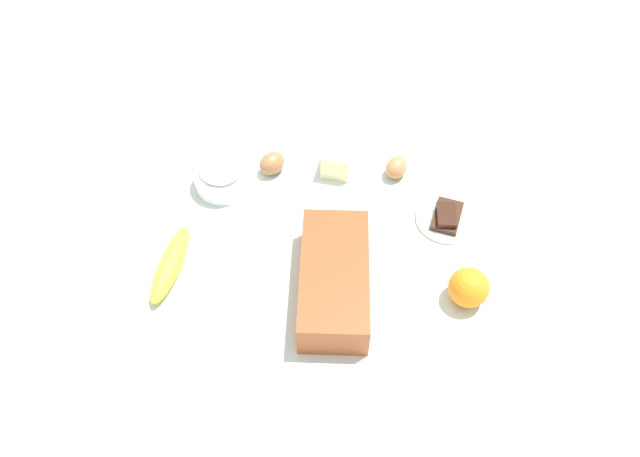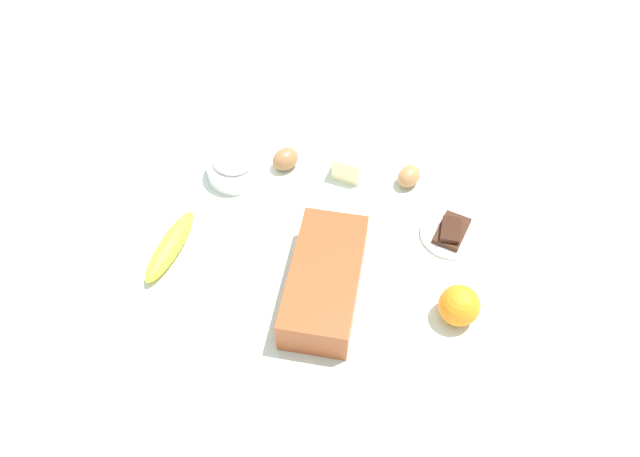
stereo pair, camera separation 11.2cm
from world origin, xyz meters
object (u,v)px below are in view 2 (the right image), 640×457
Objects in this scene: loaf_pan at (325,280)px; egg_near_butter at (409,176)px; banana at (170,246)px; orange_fruit at (459,305)px; butter_block at (352,160)px; egg_beside_bowl at (286,159)px; chocolate_plate at (451,233)px; flour_bowl at (235,166)px.

loaf_pan reaches higher than egg_near_butter.
banana is at bearing -96.78° from loaf_pan.
orange_fruit reaches higher than egg_near_butter.
loaf_pan is at bearing 84.19° from banana.
egg_beside_bowl is (0.02, -0.15, -0.00)m from butter_block.
orange_fruit is 0.87× the size of butter_block.
loaf_pan reaches higher than banana.
butter_block is 0.69× the size of chocolate_plate.
butter_block reaches higher than egg_near_butter.
loaf_pan is at bearing 43.90° from flour_bowl.
egg_beside_bowl is (-0.32, -0.41, -0.01)m from orange_fruit.
loaf_pan is at bearing 25.68° from egg_beside_bowl.
orange_fruit is 0.60× the size of chocolate_plate.
loaf_pan is at bearing 0.37° from butter_block.
banana is 2.43× the size of orange_fruit.
loaf_pan is 0.35m from egg_near_butter.
orange_fruit is 0.20m from chocolate_plate.
chocolate_plate is at bearing 71.45° from egg_beside_bowl.
egg_near_butter is (0.02, 0.13, -0.01)m from butter_block.
flour_bowl is at bearing -99.27° from chocolate_plate.
butter_block is at bearing -122.48° from chocolate_plate.
loaf_pan is 2.23× the size of flour_bowl.
chocolate_plate is at bearing 57.52° from butter_block.
banana is 0.54m from egg_near_butter.
chocolate_plate is at bearing 80.73° from flour_bowl.
banana is at bearing -31.67° from egg_beside_bowl.
flour_bowl is 0.58m from orange_fruit.
flour_bowl is at bearing 163.39° from banana.
flour_bowl is 1.40× the size of butter_block.
chocolate_plate is (-0.19, 0.23, -0.03)m from loaf_pan.
egg_beside_bowl is 0.49× the size of chocolate_plate.
egg_beside_bowl is at bearing -155.29° from loaf_pan.
egg_near_butter is at bearing 122.10° from banana.
flour_bowl is at bearing -64.84° from egg_beside_bowl.
loaf_pan reaches higher than egg_beside_bowl.
chocolate_plate is (-0.19, -0.02, -0.03)m from orange_fruit.
loaf_pan is 0.37m from flour_bowl.
flour_bowl reaches higher than banana.
orange_fruit is at bearing 36.88° from butter_block.
loaf_pan is 2.17× the size of chocolate_plate.
butter_block is at bearing -143.12° from orange_fruit.
chocolate_plate is at bearing 127.79° from loaf_pan.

